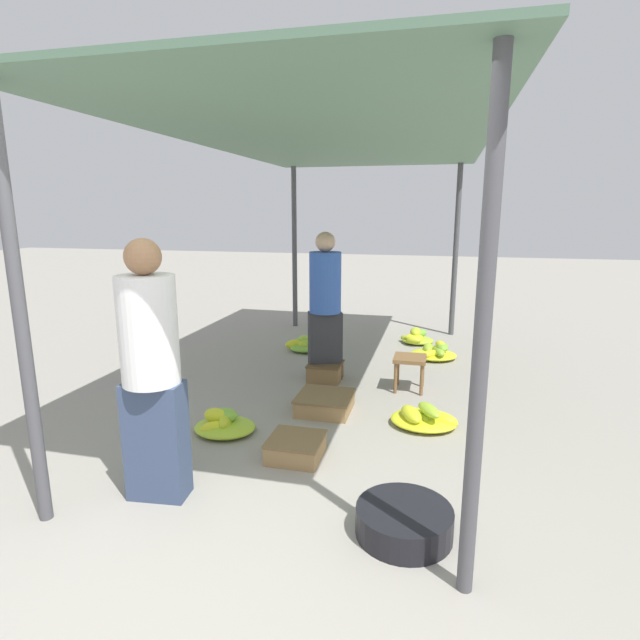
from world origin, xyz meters
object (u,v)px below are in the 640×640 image
vendor_foreground (151,369)px  banana_pile_left_1 (223,425)px  banana_pile_right_0 (416,338)px  banana_pile_right_2 (434,352)px  banana_pile_left_0 (304,345)px  shopper_walking_mid (325,304)px  crate_near (296,447)px  basin_black (404,521)px  banana_pile_right_1 (425,419)px  stool (410,363)px  crate_far (325,403)px  crate_mid (325,371)px

vendor_foreground → banana_pile_left_1: vendor_foreground is taller
banana_pile_right_0 → banana_pile_right_2: bearing=-69.1°
banana_pile_left_0 → shopper_walking_mid: size_ratio=0.31×
banana_pile_right_0 → crate_near: size_ratio=1.22×
basin_black → banana_pile_right_1: banana_pile_right_1 is taller
stool → banana_pile_left_0: bearing=141.0°
banana_pile_right_0 → banana_pile_left_1: bearing=-113.2°
crate_near → shopper_walking_mid: shopper_walking_mid is taller
banana_pile_right_1 → crate_far: banana_pile_right_1 is taller
banana_pile_right_2 → crate_mid: bearing=-136.3°
banana_pile_left_1 → crate_far: size_ratio=1.03×
vendor_foreground → banana_pile_right_1: bearing=42.5°
banana_pile_left_0 → vendor_foreground: bearing=-89.8°
vendor_foreground → shopper_walking_mid: (0.54, 2.65, -0.03)m
banana_pile_right_0 → crate_near: 3.80m
banana_pile_left_1 → crate_far: bearing=41.9°
vendor_foreground → banana_pile_left_0: bearing=90.2°
basin_black → crate_mid: crate_mid is taller
stool → shopper_walking_mid: bearing=170.0°
banana_pile_right_2 → crate_mid: size_ratio=1.58×
banana_pile_left_1 → banana_pile_right_2: size_ratio=0.90×
banana_pile_right_1 → vendor_foreground: bearing=-137.5°
banana_pile_left_1 → crate_far: 1.01m
crate_mid → basin_black: bearing=-67.4°
banana_pile_right_0 → crate_far: size_ratio=0.99×
banana_pile_right_1 → banana_pile_left_0: bearing=128.8°
banana_pile_right_2 → crate_near: banana_pile_right_2 is taller
vendor_foreground → crate_mid: 2.77m
banana_pile_left_0 → banana_pile_right_0: size_ratio=1.03×
banana_pile_right_2 → crate_far: (-1.00, -2.05, -0.00)m
basin_black → banana_pile_left_1: bearing=147.5°
banana_pile_right_2 → shopper_walking_mid: bearing=-138.2°
basin_black → banana_pile_right_1: 1.61m
crate_mid → banana_pile_right_1: bearing=-41.5°
vendor_foreground → banana_pile_left_1: bearing=89.6°
basin_black → banana_pile_right_2: (0.11, 3.78, -0.00)m
banana_pile_left_0 → banana_pile_right_1: 2.75m
banana_pile_right_0 → banana_pile_right_2: 0.77m
basin_black → crate_mid: bearing=112.6°
banana_pile_right_0 → banana_pile_right_2: size_ratio=0.85×
banana_pile_left_1 → banana_pile_right_1: size_ratio=0.88×
banana_pile_left_1 → crate_mid: banana_pile_left_1 is taller
banana_pile_left_1 → banana_pile_right_0: 3.75m
crate_near → crate_mid: 1.87m
vendor_foreground → banana_pile_right_2: bearing=64.8°
stool → banana_pile_right_2: size_ratio=0.62×
banana_pile_right_0 → basin_black: bearing=-87.9°
shopper_walking_mid → banana_pile_left_1: bearing=-108.0°
basin_black → banana_pile_right_1: size_ratio=0.94×
crate_far → stool: bearing=46.4°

